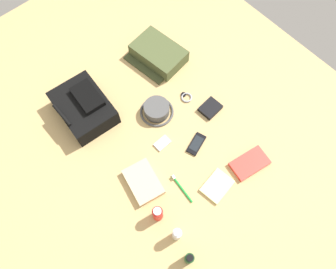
{
  "coord_description": "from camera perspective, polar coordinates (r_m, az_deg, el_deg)",
  "views": [
    {
      "loc": [
        -0.5,
        0.44,
        1.57
      ],
      "look_at": [
        0.0,
        0.0,
        0.04
      ],
      "focal_mm": 34.57,
      "sensor_mm": 36.0,
      "label": 1
    }
  ],
  "objects": [
    {
      "name": "toothpaste_tube",
      "position": [
        1.52,
        1.58,
        -17.19
      ],
      "size": [
        0.04,
        0.04,
        0.13
      ],
      "color": "white",
      "rests_on": "ground_plane"
    },
    {
      "name": "toiletry_pouch",
      "position": [
        1.93,
        -1.76,
        14.0
      ],
      "size": [
        0.32,
        0.28,
        0.09
      ],
      "color": "#47512D",
      "rests_on": "ground_plane"
    },
    {
      "name": "wristwatch",
      "position": [
        1.81,
        3.23,
        6.6
      ],
      "size": [
        0.07,
        0.06,
        0.01
      ],
      "color": "#99999E",
      "rests_on": "ground_plane"
    },
    {
      "name": "backpack",
      "position": [
        1.77,
        -14.6,
        4.67
      ],
      "size": [
        0.35,
        0.27,
        0.14
      ],
      "color": "black",
      "rests_on": "ground_plane"
    },
    {
      "name": "media_player",
      "position": [
        1.69,
        -0.98,
        -1.52
      ],
      "size": [
        0.05,
        0.09,
        0.01
      ],
      "color": "#B7B7BC",
      "rests_on": "ground_plane"
    },
    {
      "name": "toothbrush",
      "position": [
        1.61,
        2.24,
        -9.2
      ],
      "size": [
        0.17,
        0.03,
        0.02
      ],
      "color": "#198C33",
      "rests_on": "ground_plane"
    },
    {
      "name": "cell_phone",
      "position": [
        1.69,
        5.01,
        -1.66
      ],
      "size": [
        0.09,
        0.13,
        0.01
      ],
      "color": "black",
      "rests_on": "ground_plane"
    },
    {
      "name": "paperback_novel",
      "position": [
        1.69,
        14.18,
        -4.97
      ],
      "size": [
        0.14,
        0.21,
        0.02
      ],
      "color": "red",
      "rests_on": "ground_plane"
    },
    {
      "name": "notepad",
      "position": [
        1.63,
        8.66,
        -8.95
      ],
      "size": [
        0.13,
        0.16,
        0.02
      ],
      "primitive_type": "cube",
      "rotation": [
        0.0,
        0.0,
        0.14
      ],
      "color": "beige",
      "rests_on": "ground_plane"
    },
    {
      "name": "folded_towel",
      "position": [
        1.61,
        -4.38,
        -8.35
      ],
      "size": [
        0.22,
        0.18,
        0.04
      ],
      "primitive_type": "cube",
      "rotation": [
        0.0,
        0.0,
        -0.2
      ],
      "color": "#C6B289",
      "rests_on": "ground_plane"
    },
    {
      "name": "sunscreen_spray",
      "position": [
        1.53,
        -1.83,
        -13.76
      ],
      "size": [
        0.05,
        0.05,
        0.13
      ],
      "color": "red",
      "rests_on": "ground_plane"
    },
    {
      "name": "bucket_hat",
      "position": [
        1.75,
        -2.0,
        4.38
      ],
      "size": [
        0.18,
        0.18,
        0.06
      ],
      "color": "#4C4C4C",
      "rests_on": "ground_plane"
    },
    {
      "name": "shampoo_bottle",
      "position": [
        1.52,
        3.76,
        -20.98
      ],
      "size": [
        0.04,
        0.04,
        0.11
      ],
      "color": "#19471E",
      "rests_on": "ground_plane"
    },
    {
      "name": "ground_plane",
      "position": [
        1.72,
        0.0,
        -0.69
      ],
      "size": [
        2.64,
        2.02,
        0.02
      ],
      "primitive_type": "cube",
      "color": "tan",
      "rests_on": "ground"
    },
    {
      "name": "wallet",
      "position": [
        1.78,
        7.47,
        4.61
      ],
      "size": [
        0.1,
        0.12,
        0.02
      ],
      "primitive_type": "cube",
      "rotation": [
        0.0,
        0.0,
        0.08
      ],
      "color": "black",
      "rests_on": "ground_plane"
    }
  ]
}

